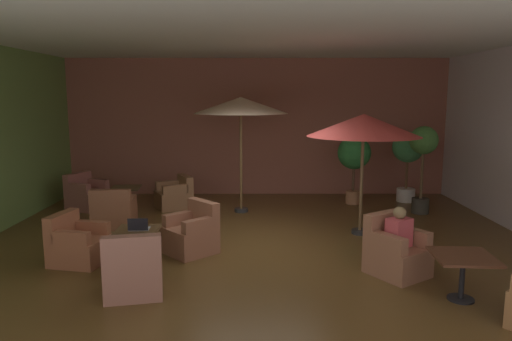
{
  "coord_description": "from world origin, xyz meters",
  "views": [
    {
      "loc": [
        -0.03,
        -8.14,
        2.66
      ],
      "look_at": [
        0.0,
        0.46,
        1.3
      ],
      "focal_mm": 32.87,
      "sensor_mm": 36.0,
      "label": 1
    }
  ],
  "objects_px": {
    "cafe_table_front_right": "(461,264)",
    "patron_by_window": "(397,229)",
    "armchair_mid_center_south": "(85,195)",
    "patio_umbrella_tall_red": "(362,126)",
    "open_laptop": "(137,227)",
    "cafe_table_front_left": "(136,241)",
    "armchair_front_left_north": "(132,271)",
    "patio_umbrella_center_beige": "(239,106)",
    "potted_tree_left_corner": "(406,153)",
    "armchair_mid_center_north": "(112,213)",
    "armchair_front_left_south": "(76,245)",
    "potted_tree_mid_left": "(422,152)",
    "cafe_table_mid_center": "(124,193)",
    "armchair_front_right_east": "(394,252)",
    "armchair_front_left_east": "(191,234)",
    "armchair_mid_center_east": "(174,196)",
    "iced_drink_cup": "(133,225)",
    "potted_tree_mid_right": "(353,156)"
  },
  "relations": [
    {
      "from": "cafe_table_front_right",
      "to": "patio_umbrella_tall_red",
      "type": "relative_size",
      "value": 0.34
    },
    {
      "from": "armchair_mid_center_north",
      "to": "armchair_front_left_south",
      "type": "bearing_deg",
      "value": -88.96
    },
    {
      "from": "armchair_front_right_east",
      "to": "patio_umbrella_tall_red",
      "type": "xyz_separation_m",
      "value": [
        -0.07,
        2.1,
        1.77
      ]
    },
    {
      "from": "armchair_front_right_east",
      "to": "cafe_table_front_left",
      "type": "bearing_deg",
      "value": 175.99
    },
    {
      "from": "armchair_front_left_north",
      "to": "potted_tree_mid_right",
      "type": "distance_m",
      "value": 6.87
    },
    {
      "from": "armchair_front_left_east",
      "to": "potted_tree_left_corner",
      "type": "relative_size",
      "value": 0.58
    },
    {
      "from": "patron_by_window",
      "to": "open_laptop",
      "type": "distance_m",
      "value": 3.95
    },
    {
      "from": "iced_drink_cup",
      "to": "potted_tree_mid_right",
      "type": "bearing_deg",
      "value": 45.37
    },
    {
      "from": "armchair_mid_center_north",
      "to": "potted_tree_mid_left",
      "type": "bearing_deg",
      "value": 9.92
    },
    {
      "from": "armchair_mid_center_south",
      "to": "patio_umbrella_tall_red",
      "type": "height_order",
      "value": "patio_umbrella_tall_red"
    },
    {
      "from": "armchair_front_left_north",
      "to": "patio_umbrella_tall_red",
      "type": "distance_m",
      "value": 4.98
    },
    {
      "from": "cafe_table_mid_center",
      "to": "patio_umbrella_center_beige",
      "type": "distance_m",
      "value": 3.29
    },
    {
      "from": "cafe_table_front_right",
      "to": "potted_tree_mid_left",
      "type": "distance_m",
      "value": 4.86
    },
    {
      "from": "armchair_front_left_south",
      "to": "patio_umbrella_center_beige",
      "type": "bearing_deg",
      "value": 53.23
    },
    {
      "from": "armchair_mid_center_east",
      "to": "cafe_table_front_right",
      "type": "bearing_deg",
      "value": -48.01
    },
    {
      "from": "cafe_table_front_left",
      "to": "armchair_mid_center_east",
      "type": "bearing_deg",
      "value": 91.36
    },
    {
      "from": "cafe_table_front_right",
      "to": "cafe_table_mid_center",
      "type": "height_order",
      "value": "same"
    },
    {
      "from": "patio_umbrella_center_beige",
      "to": "armchair_front_left_east",
      "type": "bearing_deg",
      "value": -104.57
    },
    {
      "from": "armchair_front_left_north",
      "to": "patio_umbrella_center_beige",
      "type": "distance_m",
      "value": 5.24
    },
    {
      "from": "patio_umbrella_tall_red",
      "to": "patron_by_window",
      "type": "xyz_separation_m",
      "value": [
        0.09,
        -2.14,
        -1.41
      ]
    },
    {
      "from": "potted_tree_mid_left",
      "to": "cafe_table_front_right",
      "type": "bearing_deg",
      "value": -102.94
    },
    {
      "from": "armchair_front_right_east",
      "to": "potted_tree_left_corner",
      "type": "distance_m",
      "value": 5.33
    },
    {
      "from": "patron_by_window",
      "to": "armchair_front_left_north",
      "type": "bearing_deg",
      "value": -169.39
    },
    {
      "from": "armchair_mid_center_east",
      "to": "open_laptop",
      "type": "height_order",
      "value": "open_laptop"
    },
    {
      "from": "cafe_table_front_left",
      "to": "cafe_table_front_right",
      "type": "xyz_separation_m",
      "value": [
        4.56,
        -1.19,
        0.06
      ]
    },
    {
      "from": "armchair_front_left_east",
      "to": "open_laptop",
      "type": "relative_size",
      "value": 3.21
    },
    {
      "from": "armchair_front_left_north",
      "to": "potted_tree_left_corner",
      "type": "bearing_deg",
      "value": 46.15
    },
    {
      "from": "patron_by_window",
      "to": "iced_drink_cup",
      "type": "distance_m",
      "value": 4.04
    },
    {
      "from": "armchair_front_left_north",
      "to": "patron_by_window",
      "type": "xyz_separation_m",
      "value": [
        3.77,
        0.71,
        0.37
      ]
    },
    {
      "from": "cafe_table_front_right",
      "to": "patron_by_window",
      "type": "xyz_separation_m",
      "value": [
        -0.58,
        0.88,
        0.21
      ]
    },
    {
      "from": "armchair_front_right_east",
      "to": "cafe_table_mid_center",
      "type": "distance_m",
      "value": 6.3
    },
    {
      "from": "patio_umbrella_center_beige",
      "to": "potted_tree_left_corner",
      "type": "relative_size",
      "value": 1.48
    },
    {
      "from": "potted_tree_left_corner",
      "to": "potted_tree_mid_left",
      "type": "bearing_deg",
      "value": -92.51
    },
    {
      "from": "armchair_front_left_east",
      "to": "patron_by_window",
      "type": "distance_m",
      "value": 3.4
    },
    {
      "from": "armchair_mid_center_north",
      "to": "iced_drink_cup",
      "type": "distance_m",
      "value": 2.47
    },
    {
      "from": "armchair_mid_center_south",
      "to": "patio_umbrella_center_beige",
      "type": "height_order",
      "value": "patio_umbrella_center_beige"
    },
    {
      "from": "armchair_front_left_east",
      "to": "open_laptop",
      "type": "xyz_separation_m",
      "value": [
        -0.72,
        -0.73,
        0.33
      ]
    },
    {
      "from": "armchair_front_left_south",
      "to": "armchair_mid_center_east",
      "type": "bearing_deg",
      "value": 76.22
    },
    {
      "from": "armchair_front_left_south",
      "to": "armchair_mid_center_south",
      "type": "bearing_deg",
      "value": 107.68
    },
    {
      "from": "open_laptop",
      "to": "cafe_table_front_left",
      "type": "bearing_deg",
      "value": 145.97
    },
    {
      "from": "patio_umbrella_tall_red",
      "to": "potted_tree_left_corner",
      "type": "distance_m",
      "value": 3.49
    },
    {
      "from": "armchair_mid_center_south",
      "to": "open_laptop",
      "type": "bearing_deg",
      "value": -60.4
    },
    {
      "from": "armchair_front_left_south",
      "to": "patron_by_window",
      "type": "height_order",
      "value": "patron_by_window"
    },
    {
      "from": "potted_tree_mid_right",
      "to": "patron_by_window",
      "type": "xyz_separation_m",
      "value": [
        -0.3,
        -4.75,
        -0.5
      ]
    },
    {
      "from": "open_laptop",
      "to": "cafe_table_front_right",
      "type": "bearing_deg",
      "value": -14.49
    },
    {
      "from": "potted_tree_mid_right",
      "to": "armchair_front_right_east",
      "type": "bearing_deg",
      "value": -93.94
    },
    {
      "from": "patio_umbrella_tall_red",
      "to": "potted_tree_left_corner",
      "type": "height_order",
      "value": "patio_umbrella_tall_red"
    },
    {
      "from": "armchair_front_left_south",
      "to": "open_laptop",
      "type": "relative_size",
      "value": 2.87
    },
    {
      "from": "cafe_table_front_right",
      "to": "potted_tree_mid_right",
      "type": "distance_m",
      "value": 5.69
    },
    {
      "from": "armchair_front_left_south",
      "to": "armchair_mid_center_east",
      "type": "relative_size",
      "value": 0.91
    }
  ]
}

